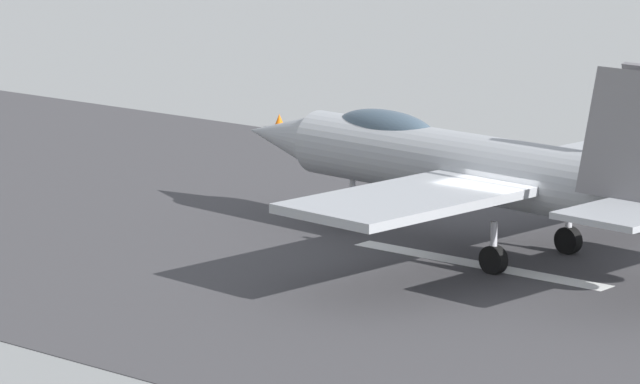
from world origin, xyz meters
The scene contains 5 objects.
ground_plane centered at (0.00, 0.00, 0.00)m, with size 400.00×400.00×0.00m, color gray.
runway_strip centered at (-0.02, 0.00, 0.01)m, with size 240.00×26.00×0.02m.
fighter_jet centered at (1.38, -1.21, 2.40)m, with size 17.21×14.82×5.60m.
marker_cone_mid centered at (7.27, -13.43, 0.28)m, with size 0.44×0.44×0.55m, color orange.
marker_cone_far centered at (19.52, -13.43, 0.28)m, with size 0.44×0.44×0.55m, color orange.
Camera 1 is at (-26.60, 38.72, 11.50)m, focal length 102.15 mm.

